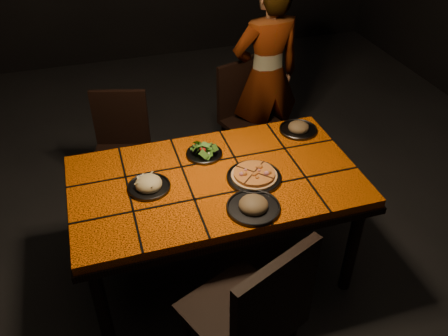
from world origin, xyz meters
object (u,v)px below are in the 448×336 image
object	(u,v)px
chair_near	(254,314)
diner	(266,76)
plate_pasta	(149,185)
dining_table	(216,188)
chair_far_right	(246,111)
chair_far_left	(121,143)
plate_pizza	(254,176)

from	to	relation	value
chair_near	diner	distance (m)	2.03
diner	plate_pasta	xyz separation A→B (m)	(-1.09, -1.06, 0.01)
dining_table	chair_far_right	bearing A→B (deg)	62.18
dining_table	diner	xyz separation A→B (m)	(0.72, 1.08, 0.09)
dining_table	chair_far_right	distance (m)	1.20
chair_far_right	diner	size ratio (longest dim) A/B	0.58
chair_near	chair_far_right	xyz separation A→B (m)	(0.61, 1.84, -0.07)
diner	chair_far_left	bearing A→B (deg)	3.87
chair_far_left	plate_pizza	bearing A→B (deg)	-40.32
chair_near	plate_pasta	size ratio (longest dim) A/B	4.31
diner	chair_near	bearing A→B (deg)	62.60
plate_pizza	plate_pasta	distance (m)	0.58
chair_near	plate_pasta	bearing A→B (deg)	-92.02
plate_pizza	diner	bearing A→B (deg)	65.78
plate_pasta	dining_table	bearing A→B (deg)	-2.09
chair_near	plate_pasta	distance (m)	0.89
dining_table	chair_far_right	size ratio (longest dim) A/B	1.83
chair_far_right	plate_pasta	distance (m)	1.41
plate_pizza	plate_pasta	world-z (taller)	plate_pasta
chair_far_left	plate_pizza	world-z (taller)	chair_far_left
dining_table	plate_pizza	size ratio (longest dim) A/B	4.48
chair_near	plate_pizza	xyz separation A→B (m)	(0.25, 0.72, 0.19)
diner	plate_pizza	world-z (taller)	diner
chair_far_right	chair_far_left	bearing A→B (deg)	171.46
chair_near	diner	xyz separation A→B (m)	(0.77, 1.87, 0.18)
diner	plate_pizza	xyz separation A→B (m)	(-0.52, -1.15, 0.00)
chair_far_left	diner	bearing A→B (deg)	24.93
dining_table	chair_near	world-z (taller)	chair_near
chair_far_left	chair_near	bearing A→B (deg)	-60.96
chair_far_right	diner	bearing A→B (deg)	-7.36
diner	plate_pasta	distance (m)	1.52
chair_far_right	plate_pizza	distance (m)	1.20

